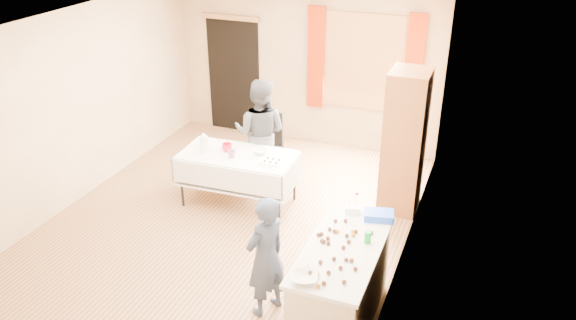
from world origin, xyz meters
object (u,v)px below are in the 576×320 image
at_px(party_table, 238,174).
at_px(cabinet, 404,142).
at_px(counter, 341,286).
at_px(woman, 260,133).
at_px(chair, 266,157).
at_px(girl, 266,257).

bearing_deg(party_table, cabinet, 16.13).
height_order(counter, woman, woman).
xyz_separation_m(chair, girl, (1.21, -2.78, 0.38)).
xyz_separation_m(party_table, chair, (0.02, 0.90, -0.15)).
bearing_deg(counter, cabinet, 87.70).
bearing_deg(woman, cabinet, 174.47).
distance_m(counter, girl, 0.79).
bearing_deg(party_table, counter, -44.54).
height_order(chair, woman, woman).
xyz_separation_m(girl, woman, (-1.18, 2.53, 0.13)).
bearing_deg(chair, party_table, -88.03).
distance_m(counter, chair, 3.33).
bearing_deg(girl, chair, -131.84).
xyz_separation_m(cabinet, counter, (-0.10, -2.49, -0.52)).
bearing_deg(party_table, woman, 83.11).
height_order(chair, girl, girl).
bearing_deg(woman, chair, -91.87).
relative_size(counter, woman, 0.92).
bearing_deg(chair, counter, -50.29).
height_order(party_table, woman, woman).
relative_size(counter, girl, 1.10).
bearing_deg(woman, counter, 121.35).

